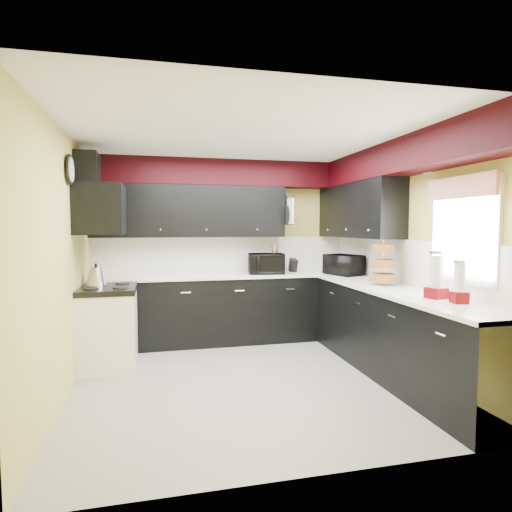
% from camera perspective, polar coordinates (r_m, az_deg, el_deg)
% --- Properties ---
extents(ground, '(3.60, 3.60, 0.00)m').
position_cam_1_polar(ground, '(4.66, -0.49, -16.04)').
color(ground, gray).
rests_on(ground, ground).
extents(wall_back, '(3.60, 0.06, 2.50)m').
position_cam_1_polar(wall_back, '(6.16, -4.22, 0.75)').
color(wall_back, '#E0C666').
rests_on(wall_back, ground).
extents(wall_right, '(0.06, 3.60, 2.50)m').
position_cam_1_polar(wall_right, '(5.10, 19.61, -0.14)').
color(wall_right, '#E0C666').
rests_on(wall_right, ground).
extents(wall_left, '(0.06, 3.60, 2.50)m').
position_cam_1_polar(wall_left, '(4.36, -24.21, -0.93)').
color(wall_left, '#E0C666').
rests_on(wall_left, ground).
extents(ceiling, '(3.60, 3.60, 0.06)m').
position_cam_1_polar(ceiling, '(4.47, -0.51, 15.63)').
color(ceiling, white).
rests_on(ceiling, wall_back).
extents(cab_back, '(3.60, 0.60, 0.90)m').
position_cam_1_polar(cab_back, '(5.96, -3.72, -7.11)').
color(cab_back, black).
rests_on(cab_back, ground).
extents(cab_right, '(0.60, 3.00, 0.90)m').
position_cam_1_polar(cab_right, '(4.82, 18.31, -9.99)').
color(cab_right, black).
rests_on(cab_right, ground).
extents(counter_back, '(3.62, 0.64, 0.04)m').
position_cam_1_polar(counter_back, '(5.89, -3.74, -2.62)').
color(counter_back, white).
rests_on(counter_back, cab_back).
extents(counter_right, '(0.64, 3.02, 0.04)m').
position_cam_1_polar(counter_right, '(4.73, 18.44, -4.45)').
color(counter_right, white).
rests_on(counter_right, cab_right).
extents(splash_back, '(3.60, 0.02, 0.50)m').
position_cam_1_polar(splash_back, '(6.15, -4.20, 0.19)').
color(splash_back, white).
rests_on(splash_back, counter_back).
extents(splash_right, '(0.02, 3.60, 0.50)m').
position_cam_1_polar(splash_right, '(5.10, 19.50, -0.82)').
color(splash_right, white).
rests_on(splash_right, counter_right).
extents(upper_back, '(2.60, 0.35, 0.70)m').
position_cam_1_polar(upper_back, '(5.92, -8.79, 5.91)').
color(upper_back, black).
rests_on(upper_back, wall_back).
extents(upper_right, '(0.35, 1.80, 0.70)m').
position_cam_1_polar(upper_right, '(5.79, 13.41, 5.89)').
color(upper_right, black).
rests_on(upper_right, wall_right).
extents(soffit_back, '(3.60, 0.36, 0.35)m').
position_cam_1_polar(soffit_back, '(6.01, -4.00, 10.93)').
color(soffit_back, black).
rests_on(soffit_back, wall_back).
extents(soffit_right, '(0.36, 3.24, 0.35)m').
position_cam_1_polar(soffit_right, '(4.90, 19.28, 12.31)').
color(soffit_right, black).
rests_on(soffit_right, wall_right).
extents(stove, '(0.60, 0.75, 0.86)m').
position_cam_1_polar(stove, '(5.18, -19.06, -9.25)').
color(stove, white).
rests_on(stove, ground).
extents(cooktop, '(0.62, 0.77, 0.06)m').
position_cam_1_polar(cooktop, '(5.10, -19.18, -4.21)').
color(cooktop, black).
rests_on(cooktop, stove).
extents(hood, '(0.50, 0.78, 0.55)m').
position_cam_1_polar(hood, '(5.06, -19.98, 5.82)').
color(hood, black).
rests_on(hood, wall_left).
extents(hood_duct, '(0.24, 0.40, 0.40)m').
position_cam_1_polar(hood_duct, '(5.11, -21.57, 10.49)').
color(hood_duct, black).
rests_on(hood_duct, wall_left).
extents(window, '(0.03, 0.86, 0.96)m').
position_cam_1_polar(window, '(4.36, 25.99, 2.96)').
color(window, white).
rests_on(window, wall_right).
extents(valance, '(0.04, 0.88, 0.20)m').
position_cam_1_polar(valance, '(4.33, 25.59, 8.27)').
color(valance, red).
rests_on(valance, wall_right).
extents(pan_top, '(0.03, 0.22, 0.40)m').
position_cam_1_polar(pan_top, '(6.10, 3.82, 7.77)').
color(pan_top, black).
rests_on(pan_top, upper_back).
extents(pan_mid, '(0.03, 0.28, 0.46)m').
position_cam_1_polar(pan_mid, '(5.97, 4.17, 5.45)').
color(pan_mid, black).
rests_on(pan_mid, upper_back).
extents(pan_low, '(0.03, 0.24, 0.42)m').
position_cam_1_polar(pan_low, '(6.22, 3.45, 5.12)').
color(pan_low, black).
rests_on(pan_low, upper_back).
extents(cut_board, '(0.03, 0.26, 0.35)m').
position_cam_1_polar(cut_board, '(5.86, 4.62, 5.96)').
color(cut_board, white).
rests_on(cut_board, upper_back).
extents(baskets, '(0.27, 0.27, 0.50)m').
position_cam_1_polar(baskets, '(5.01, 16.59, -0.96)').
color(baskets, brown).
rests_on(baskets, upper_right).
extents(clock, '(0.03, 0.30, 0.30)m').
position_cam_1_polar(clock, '(4.62, -23.57, 10.53)').
color(clock, black).
rests_on(clock, wall_left).
extents(deco_plate, '(0.03, 0.24, 0.24)m').
position_cam_1_polar(deco_plate, '(4.83, 21.89, 11.47)').
color(deco_plate, white).
rests_on(deco_plate, wall_right).
extents(toaster_oven, '(0.53, 0.46, 0.28)m').
position_cam_1_polar(toaster_oven, '(5.92, 1.37, -1.02)').
color(toaster_oven, black).
rests_on(toaster_oven, counter_back).
extents(microwave, '(0.47, 0.58, 0.28)m').
position_cam_1_polar(microwave, '(5.89, 11.65, -1.15)').
color(microwave, black).
rests_on(microwave, counter_right).
extents(utensil_crock, '(0.20, 0.20, 0.17)m').
position_cam_1_polar(utensil_crock, '(6.01, 2.53, -1.45)').
color(utensil_crock, white).
rests_on(utensil_crock, counter_back).
extents(knife_block, '(0.10, 0.13, 0.19)m').
position_cam_1_polar(knife_block, '(6.16, 4.97, -1.25)').
color(knife_block, black).
rests_on(knife_block, counter_back).
extents(kettle, '(0.26, 0.26, 0.20)m').
position_cam_1_polar(kettle, '(5.29, -20.54, -2.51)').
color(kettle, silver).
rests_on(kettle, cooktop).
extents(dispenser_a, '(0.18, 0.18, 0.42)m').
position_cam_1_polar(dispenser_a, '(4.22, 22.94, -2.44)').
color(dispenser_a, '#6C000A').
rests_on(dispenser_a, counter_right).
extents(dispenser_b, '(0.14, 0.14, 0.33)m').
position_cam_1_polar(dispenser_b, '(4.04, 25.51, -3.41)').
color(dispenser_b, '#640205').
rests_on(dispenser_b, counter_right).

